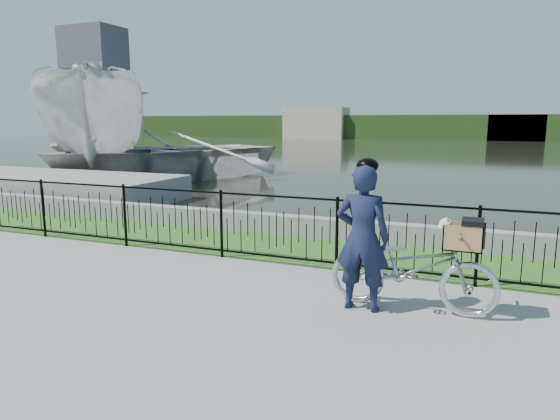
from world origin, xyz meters
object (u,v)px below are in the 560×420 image
at_px(dock, 26,184).
at_px(cyclist, 363,236).
at_px(bicycle_rig, 413,267).
at_px(boat_far, 163,155).
at_px(boat_near, 98,124).

bearing_deg(dock, cyclist, -24.42).
height_order(dock, bicycle_rig, bicycle_rig).
bearing_deg(boat_far, boat_near, -171.91).
xyz_separation_m(dock, boat_near, (-1.55, 5.00, 1.79)).
distance_m(dock, cyclist, 12.88).
bearing_deg(bicycle_rig, cyclist, -159.23).
bearing_deg(boat_near, cyclist, -37.88).
height_order(boat_near, boat_far, boat_near).
bearing_deg(boat_far, dock, -102.84).
bearing_deg(dock, bicycle_rig, -22.53).
bearing_deg(boat_near, dock, -72.78).
height_order(dock, boat_far, boat_far).
bearing_deg(dock, boat_near, 107.22).
xyz_separation_m(boat_near, boat_far, (2.78, 0.39, -1.18)).
bearing_deg(cyclist, boat_far, 134.38).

